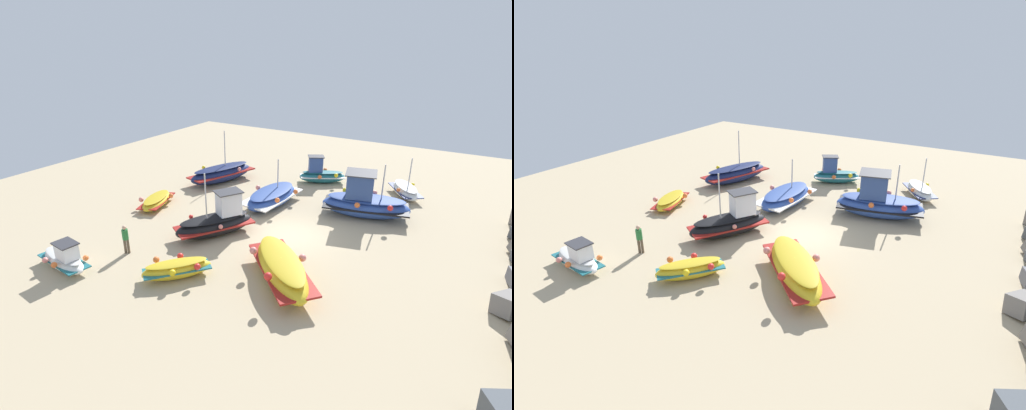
# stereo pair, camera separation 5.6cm
# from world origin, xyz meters

# --- Properties ---
(ground_plane) EXTENTS (48.57, 48.57, 0.00)m
(ground_plane) POSITION_xyz_m (0.00, 0.00, 0.00)
(ground_plane) COLOR tan
(fishing_boat_0) EXTENTS (3.49, 5.79, 3.51)m
(fishing_boat_0) POSITION_xyz_m (-4.85, 2.74, 0.96)
(fishing_boat_0) COLOR #2D4C9E
(fishing_boat_0) RESTS_ON ground_plane
(fishing_boat_1) EXTENTS (5.15, 2.71, 3.05)m
(fishing_boat_1) POSITION_xyz_m (-3.50, -3.17, 0.57)
(fishing_boat_1) COLOR #2D4C9E
(fishing_boat_1) RESTS_ON ground_plane
(fishing_boat_2) EXTENTS (5.05, 5.12, 1.44)m
(fishing_boat_2) POSITION_xyz_m (4.42, 1.68, 0.71)
(fishing_boat_2) COLOR gold
(fishing_boat_2) RESTS_ON ground_plane
(fishing_boat_3) EXTENTS (2.96, 3.77, 2.18)m
(fishing_boat_3) POSITION_xyz_m (-9.35, -2.02, 0.67)
(fishing_boat_3) COLOR #1E6670
(fishing_boat_3) RESTS_ON ground_plane
(fishing_boat_4) EXTENTS (4.80, 3.72, 3.81)m
(fishing_boat_4) POSITION_xyz_m (2.04, -3.74, 0.81)
(fishing_boat_4) COLOR black
(fishing_boat_4) RESTS_ON ground_plane
(fishing_boat_5) EXTENTS (3.24, 2.98, 0.99)m
(fishing_boat_5) POSITION_xyz_m (6.65, -2.71, 0.47)
(fishing_boat_5) COLOR gold
(fishing_boat_5) RESTS_ON ground_plane
(fishing_boat_6) EXTENTS (1.78, 3.31, 1.59)m
(fishing_boat_6) POSITION_xyz_m (8.88, -7.98, 0.53)
(fishing_boat_6) COLOR white
(fishing_boat_6) RESTS_ON ground_plane
(fishing_boat_7) EXTENTS (5.83, 3.62, 4.03)m
(fishing_boat_7) POSITION_xyz_m (-5.56, -8.82, 0.68)
(fishing_boat_7) COLOR navy
(fishing_boat_7) RESTS_ON ground_plane
(fishing_boat_8) EXTENTS (3.56, 2.38, 0.81)m
(fishing_boat_8) POSITION_xyz_m (0.72, -9.72, 0.37)
(fishing_boat_8) COLOR gold
(fishing_boat_8) RESTS_ON ground_plane
(fishing_boat_9) EXTENTS (3.54, 2.94, 2.96)m
(fishing_boat_9) POSITION_xyz_m (-9.68, 4.26, 0.47)
(fishing_boat_9) COLOR white
(fishing_boat_9) RESTS_ON ground_plane
(person_walking) EXTENTS (0.32, 0.32, 1.60)m
(person_walking) POSITION_xyz_m (6.25, -6.53, 0.92)
(person_walking) COLOR brown
(person_walking) RESTS_ON ground_plane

